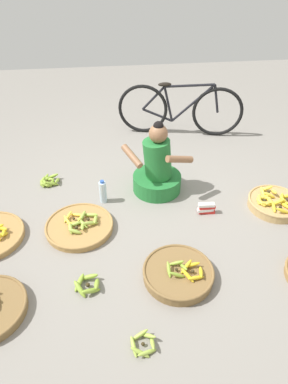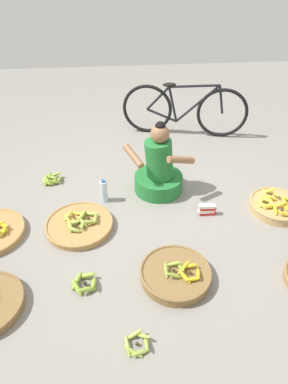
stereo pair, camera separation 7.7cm
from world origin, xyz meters
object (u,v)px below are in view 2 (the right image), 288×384
at_px(loose_bananas_back_left, 137,344).
at_px(loose_bananas_back_right, 51,180).
at_px(bicycle_leaning, 184,110).
at_px(banana_basket_front_left, 277,205).
at_px(banana_basket_mid_left, 80,224).
at_px(water_bottle, 104,191).
at_px(packet_carton_stack, 207,210).
at_px(loose_bananas_back_center, 84,283).
at_px(vendor_woman_front, 159,170).
at_px(banana_basket_front_right, 176,274).

height_order(loose_bananas_back_left, loose_bananas_back_right, loose_bananas_back_right).
bearing_deg(bicycle_leaning, banana_basket_front_left, -70.44).
distance_m(banana_basket_mid_left, water_bottle, 0.47).
distance_m(banana_basket_front_left, water_bottle, 1.76).
bearing_deg(loose_bananas_back_right, packet_carton_stack, -24.03).
relative_size(bicycle_leaning, loose_bananas_back_center, 7.27).
relative_size(vendor_woman_front, banana_basket_front_left, 1.48).
height_order(bicycle_leaning, loose_bananas_back_center, bicycle_leaning).
bearing_deg(banana_basket_front_right, bicycle_leaning, 77.96).
height_order(vendor_woman_front, bicycle_leaning, vendor_woman_front).
height_order(banana_basket_mid_left, loose_bananas_back_right, banana_basket_mid_left).
bearing_deg(banana_basket_front_left, loose_bananas_back_left, -139.59).
height_order(vendor_woman_front, loose_bananas_back_right, vendor_woman_front).
height_order(banana_basket_mid_left, loose_bananas_back_left, banana_basket_mid_left).
bearing_deg(vendor_woman_front, loose_bananas_back_center, -121.39).
distance_m(banana_basket_front_right, loose_bananas_back_right, 1.88).
bearing_deg(loose_bananas_back_right, banana_basket_front_left, -17.22).
xyz_separation_m(banana_basket_front_left, loose_bananas_back_left, (-1.51, -1.29, -0.03)).
relative_size(loose_bananas_back_center, packet_carton_stack, 1.27).
bearing_deg(water_bottle, banana_basket_mid_left, -121.02).
distance_m(loose_bananas_back_left, loose_bananas_back_right, 2.17).
relative_size(banana_basket_mid_left, loose_bananas_back_right, 2.74).
relative_size(banana_basket_mid_left, water_bottle, 2.44).
relative_size(bicycle_leaning, loose_bananas_back_right, 7.14).
relative_size(bicycle_leaning, loose_bananas_back_left, 8.19).
bearing_deg(loose_bananas_back_left, water_bottle, 97.58).
xyz_separation_m(bicycle_leaning, loose_bananas_back_right, (-1.71, -1.04, -0.33)).
relative_size(banana_basket_front_right, loose_bananas_back_left, 2.82).
bearing_deg(banana_basket_front_right, banana_basket_front_left, 32.92).
bearing_deg(packet_carton_stack, loose_bananas_back_right, 155.97).
bearing_deg(banana_basket_mid_left, loose_bananas_back_right, 114.77).
distance_m(bicycle_leaning, packet_carton_stack, 1.78).
distance_m(banana_basket_front_left, loose_bananas_back_left, 1.99).
bearing_deg(banana_basket_front_left, water_bottle, 169.42).
distance_m(banana_basket_mid_left, loose_bananas_back_left, 1.30).
bearing_deg(loose_bananas_back_right, banana_basket_front_right, -51.55).
relative_size(vendor_woman_front, water_bottle, 3.07).
bearing_deg(packet_carton_stack, loose_bananas_back_left, -121.73).
bearing_deg(packet_carton_stack, bicycle_leaning, 87.06).
bearing_deg(bicycle_leaning, banana_basket_front_right, -102.04).
height_order(loose_bananas_back_center, packet_carton_stack, packet_carton_stack).
height_order(bicycle_leaning, banana_basket_front_left, bicycle_leaning).
height_order(bicycle_leaning, loose_bananas_back_right, bicycle_leaning).
height_order(water_bottle, packet_carton_stack, water_bottle).
xyz_separation_m(vendor_woman_front, loose_bananas_back_right, (-1.19, 0.26, -0.23)).
xyz_separation_m(banana_basket_front_right, packet_carton_stack, (0.45, 0.75, 0.01)).
xyz_separation_m(water_bottle, packet_carton_stack, (1.01, -0.32, -0.06)).
relative_size(loose_bananas_back_right, loose_bananas_back_center, 1.02).
relative_size(banana_basket_mid_left, loose_bananas_back_center, 2.79).
distance_m(vendor_woman_front, water_bottle, 0.62).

